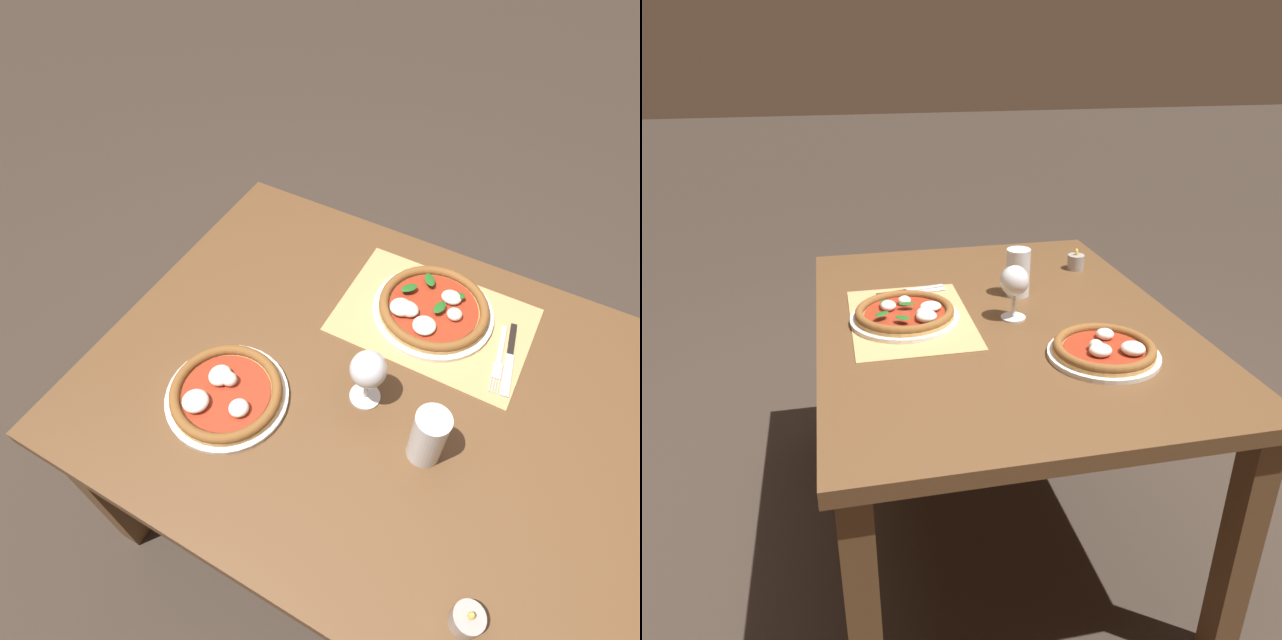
{
  "view_description": "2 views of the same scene",
  "coord_description": "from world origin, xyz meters",
  "views": [
    {
      "loc": [
        -0.2,
        0.63,
        1.79
      ],
      "look_at": [
        0.18,
        -0.05,
        0.82
      ],
      "focal_mm": 30.0,
      "sensor_mm": 36.0,
      "label": 1
    },
    {
      "loc": [
        1.54,
        -0.43,
        1.46
      ],
      "look_at": [
        0.06,
        -0.12,
        0.77
      ],
      "focal_mm": 35.0,
      "sensor_mm": 36.0,
      "label": 2
    }
  ],
  "objects": [
    {
      "name": "pizza_far",
      "position": [
        0.28,
        0.19,
        0.76
      ],
      "size": [
        0.28,
        0.28,
        0.05
      ],
      "color": "silver",
      "rests_on": "dining_table"
    },
    {
      "name": "wine_glass",
      "position": [
        0.01,
        0.04,
        0.85
      ],
      "size": [
        0.08,
        0.08,
        0.16
      ],
      "color": "silver",
      "rests_on": "dining_table"
    },
    {
      "name": "votive_candle",
      "position": [
        -0.33,
        0.36,
        0.76
      ],
      "size": [
        0.06,
        0.06,
        0.07
      ],
      "color": "gray",
      "rests_on": "dining_table"
    },
    {
      "name": "ground_plane",
      "position": [
        0.0,
        0.0,
        0.0
      ],
      "size": [
        24.0,
        24.0,
        0.0
      ],
      "primitive_type": "plane",
      "color": "#382D26"
    },
    {
      "name": "knife",
      "position": [
        -0.24,
        -0.21,
        0.75
      ],
      "size": [
        0.05,
        0.21,
        0.01
      ],
      "color": "black",
      "rests_on": "paper_placemat"
    },
    {
      "name": "fork",
      "position": [
        -0.22,
        -0.2,
        0.75
      ],
      "size": [
        0.05,
        0.2,
        0.0
      ],
      "color": "#B7B7BC",
      "rests_on": "paper_placemat"
    },
    {
      "name": "paper_placemat",
      "position": [
        -0.04,
        -0.24,
        0.74
      ],
      "size": [
        0.47,
        0.33,
        0.0
      ],
      "primitive_type": "cube",
      "color": "tan",
      "rests_on": "dining_table"
    },
    {
      "name": "pizza_near",
      "position": [
        -0.03,
        -0.25,
        0.76
      ],
      "size": [
        0.3,
        0.3,
        0.05
      ],
      "color": "silver",
      "rests_on": "paper_placemat"
    },
    {
      "name": "dining_table",
      "position": [
        0.0,
        0.0,
        0.64
      ],
      "size": [
        1.3,
        0.99,
        0.74
      ],
      "color": "brown",
      "rests_on": "ground"
    },
    {
      "name": "pint_glass",
      "position": [
        -0.15,
        0.1,
        0.81
      ],
      "size": [
        0.07,
        0.07,
        0.15
      ],
      "color": "silver",
      "rests_on": "dining_table"
    }
  ]
}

